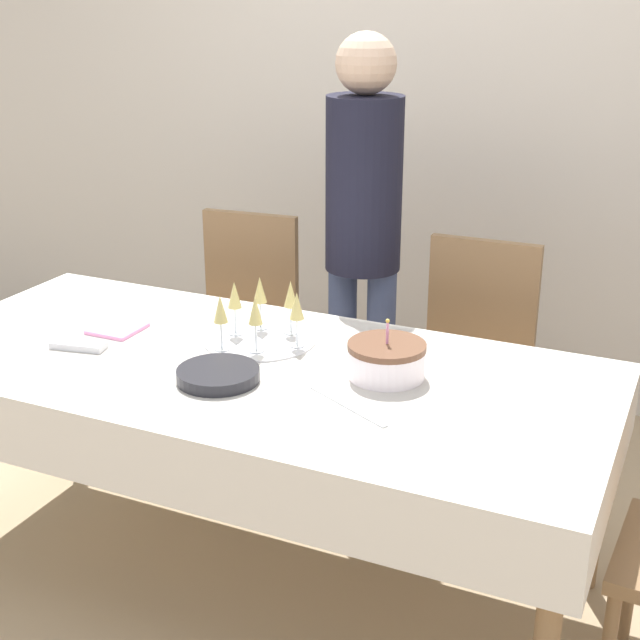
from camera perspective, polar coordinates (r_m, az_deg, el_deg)
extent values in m
plane|color=tan|center=(3.01, -4.24, -15.98)|extent=(12.00, 12.00, 0.00)
cube|color=silver|center=(4.05, 7.47, 14.17)|extent=(8.00, 0.05, 2.70)
cube|color=silver|center=(2.64, -4.65, -3.06)|extent=(2.09, 0.93, 0.03)
cube|color=silver|center=(2.68, -4.60, -4.83)|extent=(2.12, 0.96, 0.21)
cylinder|color=olive|center=(3.62, -15.12, -3.46)|extent=(0.06, 0.06, 0.72)
cylinder|color=olive|center=(2.90, 17.36, -10.10)|extent=(0.06, 0.06, 0.72)
cube|color=olive|center=(3.55, -5.59, -2.06)|extent=(0.45, 0.45, 0.04)
cube|color=olive|center=(3.62, -4.43, 2.99)|extent=(0.40, 0.07, 0.50)
cylinder|color=olive|center=(3.42, -4.02, -7.05)|extent=(0.04, 0.04, 0.41)
cylinder|color=olive|center=(3.57, -9.33, -6.05)|extent=(0.04, 0.04, 0.41)
cylinder|color=olive|center=(3.72, -1.76, -4.65)|extent=(0.04, 0.04, 0.41)
cylinder|color=olive|center=(3.86, -6.74, -3.83)|extent=(0.04, 0.04, 0.41)
cube|color=olive|center=(3.21, 9.18, -4.75)|extent=(0.43, 0.43, 0.04)
cube|color=olive|center=(3.28, 10.33, 0.85)|extent=(0.40, 0.04, 0.50)
cylinder|color=olive|center=(3.13, 11.30, -10.33)|extent=(0.04, 0.04, 0.41)
cylinder|color=olive|center=(3.21, 4.96, -9.14)|extent=(0.04, 0.04, 0.41)
cylinder|color=olive|center=(3.44, 12.68, -7.44)|extent=(0.04, 0.04, 0.41)
cylinder|color=olive|center=(3.51, 6.90, -6.44)|extent=(0.04, 0.04, 0.41)
cylinder|color=olive|center=(2.79, 19.28, -15.41)|extent=(0.04, 0.04, 0.41)
cylinder|color=white|center=(2.53, 4.28, -2.75)|extent=(0.22, 0.22, 0.08)
cylinder|color=brown|center=(2.51, 4.31, -1.70)|extent=(0.22, 0.22, 0.02)
cylinder|color=pink|center=(2.50, 4.33, -0.87)|extent=(0.01, 0.01, 0.06)
sphere|color=#F9CC4C|center=(2.48, 4.35, -0.05)|extent=(0.01, 0.01, 0.01)
cylinder|color=silver|center=(2.80, -3.87, -1.26)|extent=(0.35, 0.35, 0.01)
cylinder|color=silver|center=(2.74, -1.47, -1.62)|extent=(0.05, 0.05, 0.00)
cylinder|color=silver|center=(2.72, -1.48, -0.75)|extent=(0.01, 0.01, 0.08)
cone|color=#E0CC72|center=(2.69, -1.50, 0.94)|extent=(0.04, 0.04, 0.08)
cylinder|color=silver|center=(2.84, -1.86, -0.79)|extent=(0.05, 0.05, 0.00)
cylinder|color=silver|center=(2.82, -1.87, 0.06)|extent=(0.01, 0.01, 0.08)
cone|color=#E0CC72|center=(2.79, -1.89, 1.69)|extent=(0.04, 0.04, 0.08)
cylinder|color=silver|center=(2.88, -3.81, -0.48)|extent=(0.05, 0.05, 0.00)
cylinder|color=silver|center=(2.87, -3.83, 0.35)|extent=(0.01, 0.01, 0.08)
cone|color=#E0CC72|center=(2.84, -3.87, 1.96)|extent=(0.04, 0.04, 0.08)
cylinder|color=silver|center=(2.84, -5.41, -0.84)|extent=(0.05, 0.05, 0.00)
cylinder|color=silver|center=(2.83, -5.44, 0.00)|extent=(0.01, 0.01, 0.08)
cone|color=#E0CC72|center=(2.80, -5.50, 1.63)|extent=(0.04, 0.04, 0.08)
cylinder|color=silver|center=(2.72, -6.29, -1.84)|extent=(0.05, 0.05, 0.00)
cylinder|color=silver|center=(2.71, -6.33, -0.97)|extent=(0.01, 0.01, 0.08)
cone|color=#E0CC72|center=(2.68, -6.40, 0.72)|extent=(0.04, 0.04, 0.08)
cylinder|color=silver|center=(2.70, -4.09, -1.96)|extent=(0.05, 0.05, 0.00)
cylinder|color=silver|center=(2.69, -4.12, -1.08)|extent=(0.01, 0.01, 0.08)
cone|color=#E0CC72|center=(2.66, -4.17, 0.62)|extent=(0.04, 0.04, 0.08)
cylinder|color=black|center=(2.53, -6.52, -3.78)|extent=(0.23, 0.23, 0.01)
cylinder|color=black|center=(2.53, -6.53, -3.64)|extent=(0.23, 0.23, 0.01)
cylinder|color=black|center=(2.52, -6.53, -3.49)|extent=(0.23, 0.23, 0.01)
cylinder|color=black|center=(2.52, -6.54, -3.35)|extent=(0.23, 0.23, 0.01)
cylinder|color=black|center=(2.52, -6.55, -3.20)|extent=(0.23, 0.23, 0.01)
cube|color=silver|center=(2.36, 1.78, -5.52)|extent=(0.27, 0.16, 0.00)
cube|color=silver|center=(2.83, -15.19, -1.56)|extent=(0.18, 0.09, 0.02)
cube|color=pink|center=(2.95, -12.84, -0.54)|extent=(0.15, 0.15, 0.01)
cylinder|color=#3F4C72|center=(3.52, 1.42, -2.72)|extent=(0.11, 0.11, 0.80)
cylinder|color=#3F4C72|center=(3.46, 3.85, -3.15)|extent=(0.11, 0.11, 0.80)
cylinder|color=black|center=(3.27, 2.83, 8.65)|extent=(0.28, 0.28, 0.63)
sphere|color=#D8B293|center=(3.21, 2.97, 16.09)|extent=(0.22, 0.22, 0.22)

